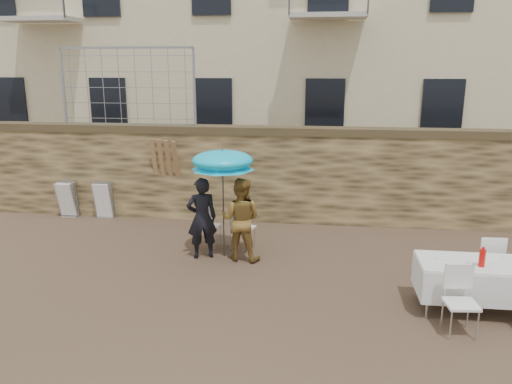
# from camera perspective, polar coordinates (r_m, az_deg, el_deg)

# --- Properties ---
(ground) EXTENTS (80.00, 80.00, 0.00)m
(ground) POSITION_cam_1_polar(r_m,az_deg,el_deg) (7.52, -5.39, -14.51)
(ground) COLOR brown
(ground) RESTS_ON ground
(stone_wall) EXTENTS (13.00, 0.50, 2.20)m
(stone_wall) POSITION_cam_1_polar(r_m,az_deg,el_deg) (11.79, -0.15, 2.00)
(stone_wall) COLOR brown
(stone_wall) RESTS_ON ground
(chain_link_fence) EXTENTS (3.20, 0.06, 1.80)m
(chain_link_fence) POSITION_cam_1_polar(r_m,az_deg,el_deg) (12.29, -14.45, 11.48)
(chain_link_fence) COLOR gray
(chain_link_fence) RESTS_ON stone_wall
(man_suit) EXTENTS (0.68, 0.57, 1.58)m
(man_suit) POSITION_cam_1_polar(r_m,az_deg,el_deg) (9.55, -6.20, -2.99)
(man_suit) COLOR black
(man_suit) RESTS_ON ground
(woman_dress) EXTENTS (0.85, 0.71, 1.59)m
(woman_dress) POSITION_cam_1_polar(r_m,az_deg,el_deg) (9.40, -1.75, -3.14)
(woman_dress) COLOR #AC7F34
(woman_dress) RESTS_ON ground
(umbrella) EXTENTS (1.20, 1.20, 1.95)m
(umbrella) POSITION_cam_1_polar(r_m,az_deg,el_deg) (9.30, -3.83, 3.24)
(umbrella) COLOR #3F3F44
(umbrella) RESTS_ON ground
(couple_chair_left) EXTENTS (0.56, 0.56, 0.96)m
(couple_chair_left) POSITION_cam_1_polar(r_m,az_deg,el_deg) (10.15, -5.43, -3.74)
(couple_chair_left) COLOR white
(couple_chair_left) RESTS_ON ground
(couple_chair_right) EXTENTS (0.61, 0.61, 0.96)m
(couple_chair_right) POSITION_cam_1_polar(r_m,az_deg,el_deg) (10.02, -1.52, -3.92)
(couple_chair_right) COLOR white
(couple_chair_right) RESTS_ON ground
(banquet_table) EXTENTS (2.10, 0.85, 0.78)m
(banquet_table) POSITION_cam_1_polar(r_m,az_deg,el_deg) (8.24, 25.36, -7.64)
(banquet_table) COLOR white
(banquet_table) RESTS_ON ground
(soda_bottle) EXTENTS (0.09, 0.09, 0.26)m
(soda_bottle) POSITION_cam_1_polar(r_m,az_deg,el_deg) (7.99, 24.43, -6.89)
(soda_bottle) COLOR red
(soda_bottle) RESTS_ON banquet_table
(table_chair_front_left) EXTENTS (0.53, 0.53, 0.96)m
(table_chair_front_left) POSITION_cam_1_polar(r_m,az_deg,el_deg) (7.51, 22.42, -11.56)
(table_chair_front_left) COLOR white
(table_chair_front_left) RESTS_ON ground
(table_chair_back) EXTENTS (0.50, 0.50, 0.96)m
(table_chair_back) POSITION_cam_1_polar(r_m,az_deg,el_deg) (9.10, 24.90, -7.25)
(table_chair_back) COLOR white
(table_chair_back) RESTS_ON ground
(chair_stack_left) EXTENTS (0.46, 0.40, 0.92)m
(chair_stack_left) POSITION_cam_1_polar(r_m,az_deg,el_deg) (13.06, -20.43, -0.58)
(chair_stack_left) COLOR white
(chair_stack_left) RESTS_ON ground
(chair_stack_right) EXTENTS (0.46, 0.32, 0.92)m
(chair_stack_right) POSITION_cam_1_polar(r_m,az_deg,el_deg) (12.67, -16.83, -0.73)
(chair_stack_right) COLOR white
(chair_stack_right) RESTS_ON ground
(wood_planks) EXTENTS (0.70, 0.20, 2.00)m
(wood_planks) POSITION_cam_1_polar(r_m,az_deg,el_deg) (12.04, -9.91, 1.56)
(wood_planks) COLOR #A37749
(wood_planks) RESTS_ON ground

